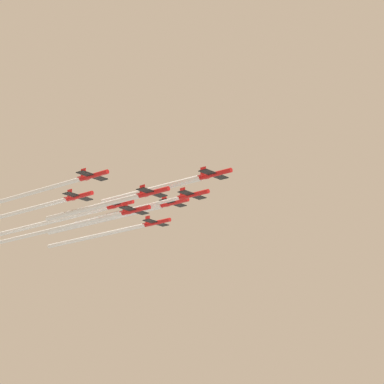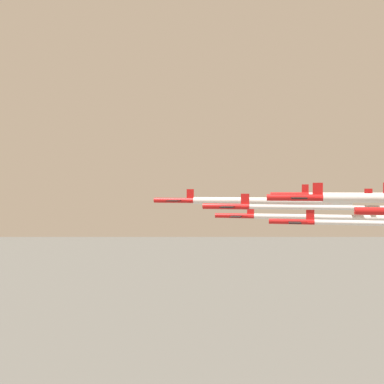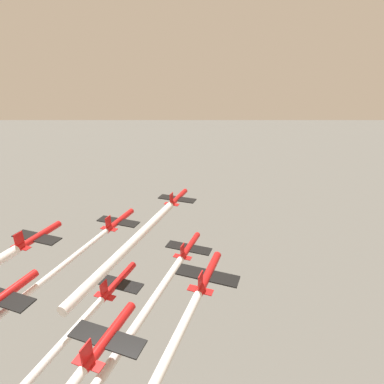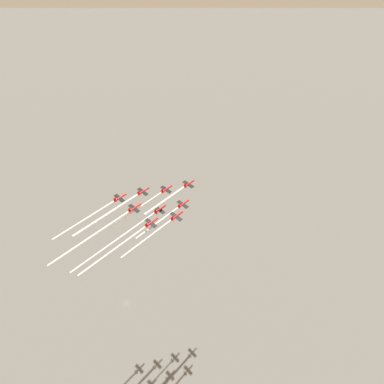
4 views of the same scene
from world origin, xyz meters
name	(u,v)px [view 1 (image 1 of 4)]	position (x,y,z in m)	size (l,w,h in m)	color
jet_0	(214,174)	(24.36, -50.40, 127.68)	(8.07, 7.91, 2.83)	red
jet_1	(193,195)	(17.79, -38.54, 126.89)	(8.07, 7.91, 2.83)	red
jet_2	(153,192)	(10.80, -50.37, 124.22)	(8.07, 7.91, 2.83)	red
jet_3	(174,203)	(11.22, -26.68, 128.70)	(8.07, 7.91, 2.83)	red
jet_4	(135,210)	(4.24, -38.52, 123.78)	(8.07, 7.91, 2.83)	red
jet_5	(93,175)	(-2.75, -50.35, 128.73)	(8.07, 7.91, 2.83)	red
jet_6	(157,222)	(4.66, -14.82, 127.15)	(8.07, 7.91, 2.83)	red
jet_7	(119,205)	(-2.33, -26.66, 128.80)	(8.07, 7.91, 2.83)	red
jet_8	(79,196)	(-9.32, -38.49, 127.79)	(8.07, 7.91, 2.83)	red
smoke_trail_0	(150,191)	(8.10, -40.80, 127.64)	(26.55, 16.46, 1.40)	white
smoke_trail_1	(125,211)	(-0.54, -27.71, 126.85)	(30.41, 18.41, 0.82)	white
smoke_trail_2	(91,208)	(-5.53, -40.73, 124.18)	(26.55, 16.29, 1.10)	white
smoke_trail_3	(103,220)	(-9.77, -14.29, 128.66)	(36.02, 22.05, 1.39)	white
smoke_trail_4	(48,231)	(-21.41, -23.38, 123.74)	(45.09, 27.16, 0.95)	white
smoke_trail_5	(33,192)	(-19.87, -40.25, 128.69)	(28.05, 17.10, 0.96)	white
smoke_trail_6	(95,236)	(-14.61, -3.44, 127.11)	(32.41, 19.73, 1.06)	white
smoke_trail_7	(46,223)	(-25.44, -13.01, 128.76)	(40.11, 24.32, 1.13)	white
smoke_trail_8	(14,213)	(-29.45, -26.61, 127.75)	(34.10, 20.70, 1.00)	white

